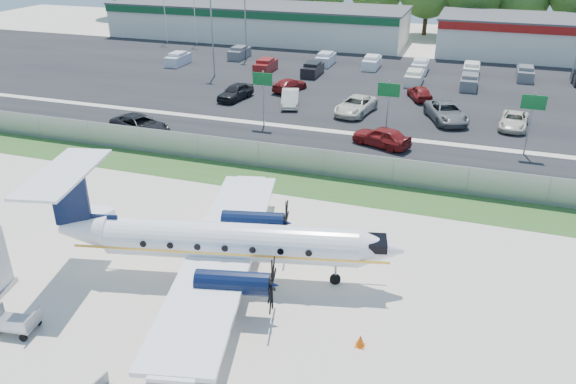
% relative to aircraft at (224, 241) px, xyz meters
% --- Properties ---
extents(ground, '(170.00, 170.00, 0.00)m').
position_rel_aircraft_xyz_m(ground, '(1.33, 0.16, -2.17)').
color(ground, beige).
rests_on(ground, ground).
extents(grass_verge, '(170.00, 4.00, 0.02)m').
position_rel_aircraft_xyz_m(grass_verge, '(1.33, 12.16, -2.16)').
color(grass_verge, '#2D561E').
rests_on(grass_verge, ground).
extents(access_road, '(170.00, 8.00, 0.02)m').
position_rel_aircraft_xyz_m(access_road, '(1.33, 19.16, -2.16)').
color(access_road, black).
rests_on(access_road, ground).
extents(parking_lot, '(170.00, 32.00, 0.02)m').
position_rel_aircraft_xyz_m(parking_lot, '(1.33, 40.16, -2.16)').
color(parking_lot, black).
rests_on(parking_lot, ground).
extents(perimeter_fence, '(120.00, 0.06, 1.99)m').
position_rel_aircraft_xyz_m(perimeter_fence, '(1.33, 14.16, -1.17)').
color(perimeter_fence, gray).
rests_on(perimeter_fence, ground).
extents(building_west, '(46.40, 12.40, 5.24)m').
position_rel_aircraft_xyz_m(building_west, '(-22.67, 62.14, 0.46)').
color(building_west, silver).
rests_on(building_west, ground).
extents(sign_left, '(1.80, 0.26, 5.00)m').
position_rel_aircraft_xyz_m(sign_left, '(-6.67, 23.07, 1.44)').
color(sign_left, gray).
rests_on(sign_left, ground).
extents(sign_mid, '(1.80, 0.26, 5.00)m').
position_rel_aircraft_xyz_m(sign_mid, '(4.33, 23.07, 1.44)').
color(sign_mid, gray).
rests_on(sign_mid, ground).
extents(sign_right, '(1.80, 0.26, 5.00)m').
position_rel_aircraft_xyz_m(sign_right, '(15.33, 23.07, 1.44)').
color(sign_right, gray).
rests_on(sign_right, ground).
extents(flagpole_west, '(1.06, 0.12, 10.00)m').
position_rel_aircraft_xyz_m(flagpole_west, '(-34.59, 55.16, 3.47)').
color(flagpole_west, white).
rests_on(flagpole_west, ground).
extents(flagpole_east, '(1.06, 0.12, 10.00)m').
position_rel_aircraft_xyz_m(flagpole_east, '(-29.59, 55.16, 3.47)').
color(flagpole_east, white).
rests_on(flagpole_east, ground).
extents(light_pole_nw, '(0.90, 0.35, 9.09)m').
position_rel_aircraft_xyz_m(light_pole_nw, '(-18.67, 38.16, 3.06)').
color(light_pole_nw, gray).
rests_on(light_pole_nw, ground).
extents(light_pole_sw, '(0.90, 0.35, 9.09)m').
position_rel_aircraft_xyz_m(light_pole_sw, '(-18.67, 48.16, 3.06)').
color(light_pole_sw, gray).
rests_on(light_pole_sw, ground).
extents(tree_line, '(112.00, 6.00, 14.00)m').
position_rel_aircraft_xyz_m(tree_line, '(1.33, 74.16, -2.17)').
color(tree_line, '#2B5519').
rests_on(tree_line, ground).
extents(aircraft, '(18.40, 18.02, 5.61)m').
position_rel_aircraft_xyz_m(aircraft, '(0.00, 0.00, 0.00)').
color(aircraft, white).
rests_on(aircraft, ground).
extents(pushback_tug, '(2.97, 2.61, 1.38)m').
position_rel_aircraft_xyz_m(pushback_tug, '(-9.31, 2.24, -1.51)').
color(pushback_tug, white).
rests_on(pushback_tug, ground).
extents(baggage_cart_near, '(2.14, 1.46, 1.05)m').
position_rel_aircraft_xyz_m(baggage_cart_near, '(-7.15, -6.87, -1.68)').
color(baggage_cart_near, gray).
rests_on(baggage_cart_near, ground).
extents(cone_nose, '(0.42, 0.42, 0.59)m').
position_rel_aircraft_xyz_m(cone_nose, '(7.68, -2.92, -1.89)').
color(cone_nose, '#E25507').
rests_on(cone_nose, ground).
extents(cone_port_wing, '(0.42, 0.42, 0.59)m').
position_rel_aircraft_xyz_m(cone_port_wing, '(-0.46, -7.19, -1.89)').
color(cone_port_wing, '#E25507').
rests_on(cone_port_wing, ground).
extents(cone_starboard_wing, '(0.36, 0.36, 0.51)m').
position_rel_aircraft_xyz_m(cone_starboard_wing, '(-2.33, 4.38, -1.93)').
color(cone_starboard_wing, '#E25507').
rests_on(cone_starboard_wing, ground).
extents(road_car_west, '(6.41, 4.53, 1.62)m').
position_rel_aircraft_xyz_m(road_car_west, '(-16.00, 17.68, -2.17)').
color(road_car_west, black).
rests_on(road_car_west, ground).
extents(road_car_mid, '(5.27, 3.56, 1.67)m').
position_rel_aircraft_xyz_m(road_car_mid, '(4.27, 21.37, -2.17)').
color(road_car_mid, maroon).
rests_on(road_car_mid, ground).
extents(parked_car_a, '(2.77, 5.08, 1.64)m').
position_rel_aircraft_xyz_m(parked_car_a, '(-12.39, 29.98, -2.17)').
color(parked_car_a, black).
rests_on(parked_car_a, ground).
extents(parked_car_b, '(2.93, 5.04, 1.57)m').
position_rel_aircraft_xyz_m(parked_car_b, '(-6.35, 29.74, -2.17)').
color(parked_car_b, beige).
rests_on(parked_car_b, ground).
extents(parked_car_c, '(3.66, 6.20, 1.62)m').
position_rel_aircraft_xyz_m(parked_car_c, '(0.40, 29.28, -2.17)').
color(parked_car_c, beige).
rests_on(parked_car_c, ground).
extents(parked_car_d, '(4.90, 6.69, 1.69)m').
position_rel_aircraft_xyz_m(parked_car_d, '(8.81, 29.72, -2.17)').
color(parked_car_d, '#595B5E').
rests_on(parked_car_d, ground).
extents(parked_car_e, '(2.80, 5.16, 1.38)m').
position_rel_aircraft_xyz_m(parked_car_e, '(14.66, 29.62, -2.17)').
color(parked_car_e, beige).
rests_on(parked_car_e, ground).
extents(parked_car_f, '(3.31, 5.04, 1.36)m').
position_rel_aircraft_xyz_m(parked_car_f, '(-8.14, 34.90, -2.17)').
color(parked_car_f, maroon).
rests_on(parked_car_f, ground).
extents(parked_car_g, '(3.30, 4.68, 1.48)m').
position_rel_aircraft_xyz_m(parked_car_g, '(5.67, 36.00, -2.17)').
color(parked_car_g, maroon).
rests_on(parked_car_g, ground).
extents(far_parking_rows, '(56.00, 10.00, 1.60)m').
position_rel_aircraft_xyz_m(far_parking_rows, '(1.33, 45.16, -2.17)').
color(far_parking_rows, gray).
rests_on(far_parking_rows, ground).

